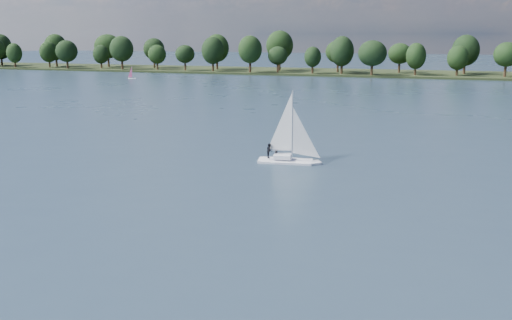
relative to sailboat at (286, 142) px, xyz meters
The scene contains 5 objects.
ground 50.35m from the sailboat, 80.59° to the left, with size 700.00×700.00×0.00m, color #233342.
far_shore 161.84m from the sailboat, 87.09° to the left, with size 660.00×40.00×1.50m, color black.
sailboat is the anchor object (origin of this frame).
dinghy_pink 140.28m from the sailboat, 127.33° to the left, with size 3.02×1.75×4.54m.
treeline 158.63m from the sailboat, 91.47° to the left, with size 562.84×73.54×18.64m.
Camera 1 is at (8.99, -14.71, 15.30)m, focal length 40.00 mm.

